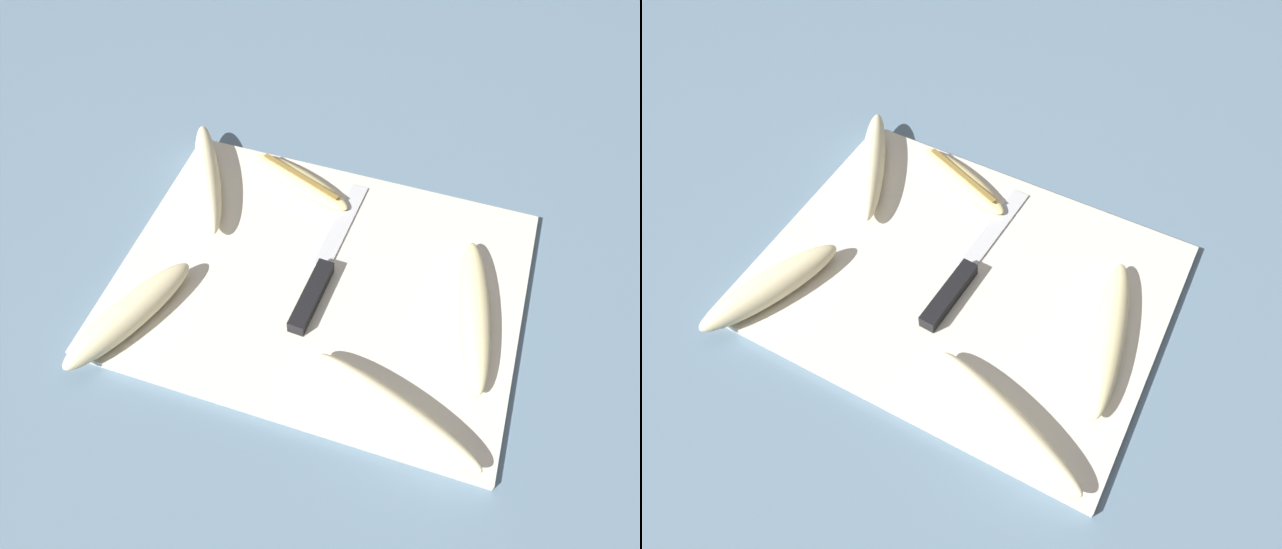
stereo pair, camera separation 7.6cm
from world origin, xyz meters
The scene contains 8 objects.
ground_plane centered at (0.00, 0.00, 0.00)m, with size 4.00×4.00×0.00m, color slate.
cutting_board centered at (0.00, 0.00, 0.01)m, with size 0.49×0.37×0.01m.
knife centered at (0.00, -0.01, 0.02)m, with size 0.04×0.25×0.02m.
banana_soft_right centered at (0.19, 0.00, 0.03)m, with size 0.08×0.21×0.03m.
banana_cream_curved centered at (-0.19, -0.13, 0.03)m, with size 0.10×0.19×0.04m.
banana_bright_far centered at (0.13, -0.15, 0.03)m, with size 0.21×0.10×0.03m.
banana_pale_long centered at (-0.19, 0.10, 0.03)m, with size 0.12×0.19×0.04m.
banana_golden_short centered at (-0.07, 0.14, 0.02)m, with size 0.16×0.09×0.02m.
Camera 2 is at (0.21, -0.39, 0.64)m, focal length 35.00 mm.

